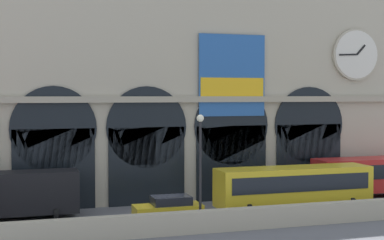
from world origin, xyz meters
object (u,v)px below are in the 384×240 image
Objects in this scene: bus_east at (380,174)px; street_lamp_quayside at (200,156)px; car_center at (169,208)px; bus_mideast at (294,186)px; box_truck_midwest at (21,194)px.

bus_east is 18.41m from street_lamp_quayside.
bus_mideast is (8.91, -0.07, 0.98)m from car_center.
box_truck_midwest is at bearing -179.21° from bus_east.
bus_mideast is at bearing -160.16° from bus_east.
bus_mideast is (18.00, -2.99, 0.08)m from box_truck_midwest.
car_center is 8.96m from bus_mideast.
bus_east is at bearing 19.84° from bus_mideast.
box_truck_midwest is at bearing 162.23° from car_center.
street_lamp_quayside is (-17.09, -6.33, 2.63)m from bus_east.
street_lamp_quayside is at bearing -69.56° from car_center.
box_truck_midwest reaches higher than bus_east.
street_lamp_quayside reaches higher than bus_mideast.
box_truck_midwest is 27.32m from bus_east.
street_lamp_quayside is (10.23, -5.96, 2.71)m from box_truck_midwest.
box_truck_midwest reaches higher than bus_mideast.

